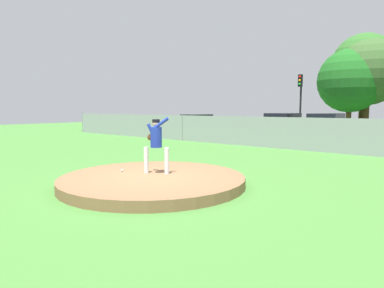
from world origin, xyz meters
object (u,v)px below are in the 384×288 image
Objects in this scene: baseball at (122,170)px; traffic_light_near at (300,94)px; parked_car_teal at (326,129)px; parked_car_champagne at (197,125)px; parked_car_navy at (283,128)px; pitcher_youth at (156,140)px; traffic_cone_orange at (381,141)px.

baseball is 0.02× the size of traffic_light_near.
parked_car_champagne is at bearing -179.64° from parked_car_teal.
parked_car_teal is at bearing 0.36° from parked_car_champagne.
parked_car_navy is at bearing -167.73° from parked_car_teal.
parked_car_champagne is (-10.48, 14.51, -0.43)m from pitcher_youth.
traffic_cone_orange is (3.82, 15.13, -0.04)m from baseball.
pitcher_youth is 1.40m from baseball.
traffic_light_near is at bearing 27.40° from parked_car_champagne.
parked_car_teal is at bearing 87.04° from baseball.
baseball is 15.05m from parked_car_teal.
traffic_light_near reaches higher than parked_car_navy.
parked_car_champagne is 13.33m from traffic_cone_orange.
parked_car_navy is at bearing 97.10° from baseball.
parked_car_teal is at bearing 90.79° from pitcher_youth.
parked_car_champagne is (-9.50, 14.95, 0.48)m from baseball.
baseball is 14.58m from parked_car_navy.
parked_car_teal reaches higher than parked_car_champagne.
traffic_light_near reaches higher than traffic_cone_orange.
pitcher_youth is 0.37× the size of parked_car_teal.
pitcher_youth is 14.99m from traffic_cone_orange.
baseball is 0.13× the size of traffic_cone_orange.
parked_car_navy reaches higher than parked_car_teal.
baseball is 0.02× the size of parked_car_navy.
traffic_cone_orange is at bearing -29.34° from traffic_light_near.
parked_car_champagne is at bearing 176.31° from parked_car_navy.
traffic_light_near is (7.09, 3.68, 2.40)m from parked_car_champagne.
parked_car_navy is at bearing -81.77° from traffic_light_near.
traffic_light_near is at bearing 97.35° from baseball.
pitcher_youth is 0.37× the size of parked_car_navy.
pitcher_youth is at bearing -54.17° from parked_car_champagne.
traffic_cone_orange is (13.32, 0.18, -0.52)m from parked_car_champagne.
baseball is 17.72m from parked_car_champagne.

